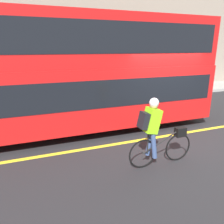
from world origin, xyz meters
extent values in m
plane|color=#232326|center=(0.00, 0.00, 0.00)|extent=(80.00, 80.00, 0.00)
cube|color=yellow|center=(0.00, -0.03, 0.00)|extent=(50.00, 0.14, 0.01)
cube|color=gray|center=(0.00, 6.13, 0.08)|extent=(60.00, 2.55, 0.16)
cube|color=gray|center=(0.00, 7.56, 4.39)|extent=(60.00, 0.30, 8.78)
cylinder|color=black|center=(-0.14, 1.55, 0.52)|extent=(1.03, 0.30, 1.03)
cube|color=red|center=(-3.34, 1.55, 1.21)|extent=(10.34, 2.57, 1.80)
cube|color=black|center=(-3.34, 1.55, 1.43)|extent=(9.93, 2.59, 0.79)
cube|color=red|center=(-3.34, 1.55, 2.87)|extent=(10.34, 2.47, 1.50)
cube|color=black|center=(-3.34, 1.55, 2.94)|extent=(9.93, 2.49, 0.84)
torus|color=black|center=(-0.79, -1.43, 0.35)|extent=(0.70, 0.04, 0.70)
torus|color=black|center=(-1.75, -1.43, 0.35)|extent=(0.70, 0.04, 0.70)
cylinder|color=black|center=(-1.27, -1.43, 0.58)|extent=(0.98, 0.03, 0.48)
cylinder|color=black|center=(-1.64, -1.43, 0.61)|extent=(0.03, 0.03, 0.52)
cube|color=black|center=(-0.76, -1.43, 0.75)|extent=(0.26, 0.16, 0.22)
cube|color=#8CE019|center=(-1.57, -1.43, 1.14)|extent=(0.37, 0.32, 0.58)
cube|color=black|center=(-1.77, -1.43, 1.16)|extent=(0.21, 0.26, 0.38)
cylinder|color=#384C7A|center=(-1.53, -1.34, 0.56)|extent=(0.22, 0.11, 0.63)
cylinder|color=#384C7A|center=(-1.53, -1.52, 0.56)|extent=(0.20, 0.11, 0.63)
sphere|color=tan|center=(-1.53, -1.43, 1.49)|extent=(0.19, 0.19, 0.19)
sphere|color=silver|center=(-1.53, -1.43, 1.54)|extent=(0.21, 0.21, 0.21)
cylinder|color=#515156|center=(0.84, 6.01, 0.60)|extent=(0.48, 0.48, 0.89)
camera|label=1|loc=(-4.02, -5.38, 2.69)|focal=35.00mm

